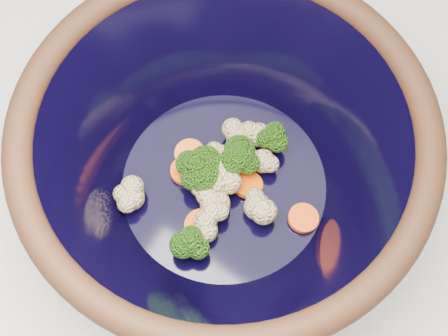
% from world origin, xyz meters
% --- Properties ---
extents(mixing_bowl, '(0.49, 0.49, 0.17)m').
position_xyz_m(mixing_bowl, '(-0.11, 0.10, 0.99)').
color(mixing_bowl, black).
rests_on(mixing_bowl, counter).
extents(vegetable_pile, '(0.18, 0.18, 0.06)m').
position_xyz_m(vegetable_pile, '(-0.11, 0.10, 0.96)').
color(vegetable_pile, '#608442').
rests_on(vegetable_pile, mixing_bowl).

